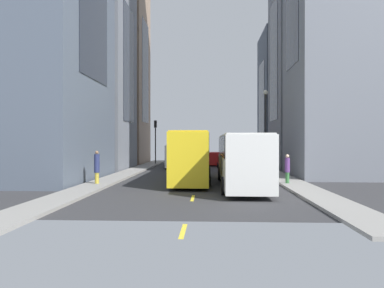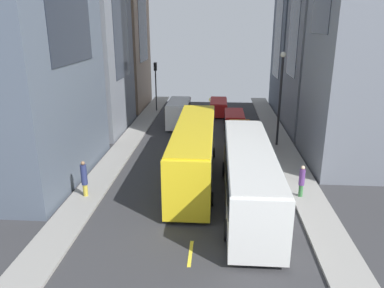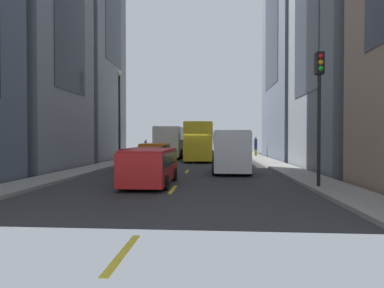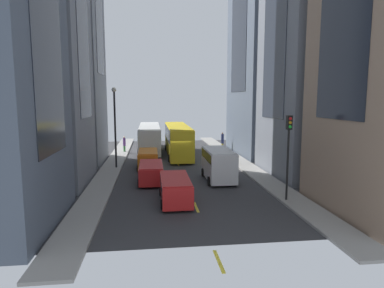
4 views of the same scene
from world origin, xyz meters
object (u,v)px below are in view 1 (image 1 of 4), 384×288
Objects in this scene: streetcar_yellow at (193,152)px; car_orange_2 at (233,162)px; delivery_van_white at (177,155)px; car_red_0 at (227,160)px; pedestrian_crossing_mid at (287,168)px; car_red_1 at (212,158)px; traffic_light_near_corner at (155,133)px; pedestrian_crossing_near at (97,166)px; city_bus_white at (241,156)px.

car_orange_2 is at bearing -116.13° from streetcar_yellow.
car_red_0 is (-5.50, 0.08, -0.61)m from delivery_van_white.
pedestrian_crossing_mid is (-3.00, 9.83, 0.15)m from car_orange_2.
car_red_1 is 2.45× the size of pedestrian_crossing_mid.
streetcar_yellow is 2.82× the size of car_red_0.
streetcar_yellow is at bearing -47.28° from pedestrian_crossing_mid.
delivery_van_white is 0.91× the size of traffic_light_near_corner.
delivery_van_white is 2.31× the size of pedestrian_crossing_near.
pedestrian_crossing_near reaches higher than pedestrian_crossing_mid.
city_bus_white reaches higher than pedestrian_crossing_near.
streetcar_yellow is 13.05m from car_red_0.
city_bus_white is 2.65× the size of car_red_1.
streetcar_yellow is 2.55× the size of delivery_van_white.
car_red_1 is at bearing 172.71° from traffic_light_near_corner.
traffic_light_near_corner is (8.75, -6.31, 3.09)m from car_red_0.
traffic_light_near_corner reaches higher than streetcar_yellow.
traffic_light_near_corner is at bearing -35.79° from car_red_0.
car_red_0 is (0.15, -16.18, -1.11)m from city_bus_white.
streetcar_yellow is at bearing 106.46° from traffic_light_near_corner.
car_red_0 is 15.74m from pedestrian_crossing_mid.
streetcar_yellow is 2.33× the size of traffic_light_near_corner.
pedestrian_crossing_mid is 24.98m from traffic_light_near_corner.
streetcar_yellow reaches higher than car_red_1.
traffic_light_near_corner is at bearing -73.54° from streetcar_yellow.
city_bus_white is at bearing 111.58° from traffic_light_near_corner.
traffic_light_near_corner reaches higher than city_bus_white.
city_bus_white is 3.35m from pedestrian_crossing_mid.
pedestrian_crossing_near reaches higher than car_red_1.
pedestrian_crossing_mid is at bearing 119.03° from traffic_light_near_corner.
delivery_van_white is 16.73m from pedestrian_crossing_near.
car_red_0 is at bearing 179.19° from delivery_van_white.
pedestrian_crossing_near reaches higher than car_red_0.
delivery_van_white is 1.14× the size of car_orange_2.
traffic_light_near_corner reaches higher than car_red_0.
car_red_1 is at bearing -80.34° from car_orange_2.
delivery_van_white is 7.45m from traffic_light_near_corner.
streetcar_yellow is 19.81m from traffic_light_near_corner.
city_bus_white is 21.67m from car_red_1.
city_bus_white is 10.66m from car_orange_2.
pedestrian_crossing_mid is at bearing 15.43° from pedestrian_crossing_near.
car_orange_2 is 2.03× the size of pedestrian_crossing_near.
city_bus_white reaches higher than car_orange_2.
car_orange_2 is (-3.45, -7.04, -1.10)m from streetcar_yellow.
car_red_0 is 5.61m from car_red_1.
car_orange_2 is at bearing -90.78° from city_bus_white.
delivery_van_white is 17.80m from pedestrian_crossing_mid.
car_orange_2 is 2.29× the size of pedestrian_crossing_mid.
car_red_1 is 0.86× the size of traffic_light_near_corner.
pedestrian_crossing_near is (9.50, 0.01, -0.72)m from city_bus_white.
car_orange_2 is at bearing -96.94° from pedestrian_crossing_mid.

